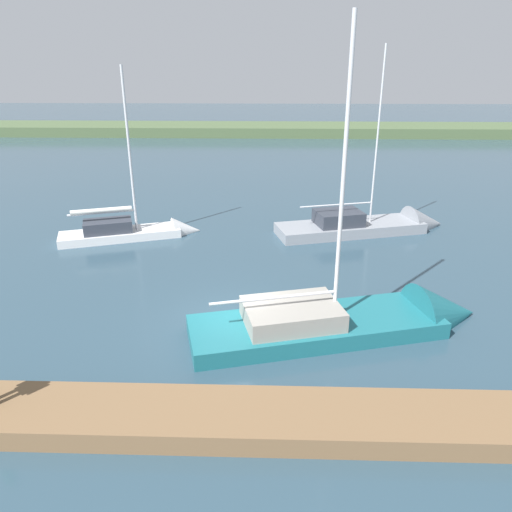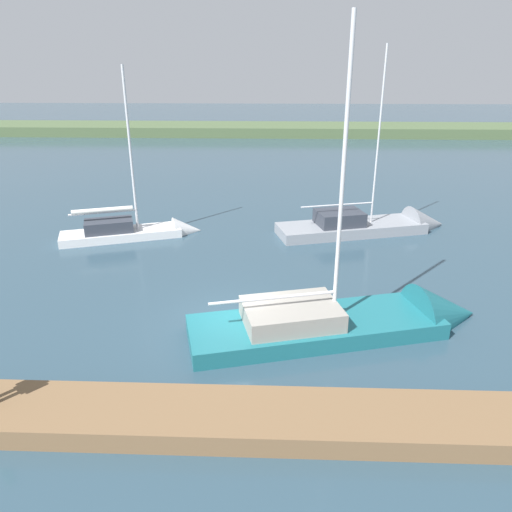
# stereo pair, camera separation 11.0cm
# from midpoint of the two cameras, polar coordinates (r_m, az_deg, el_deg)

# --- Properties ---
(ground_plane) EXTENTS (200.00, 200.00, 0.00)m
(ground_plane) POSITION_cam_midpoint_polar(r_m,az_deg,el_deg) (17.39, -2.97, -7.77)
(ground_plane) COLOR #2D4756
(far_shoreline) EXTENTS (180.00, 8.00, 2.40)m
(far_shoreline) POSITION_cam_midpoint_polar(r_m,az_deg,el_deg) (64.60, 0.61, 14.21)
(far_shoreline) COLOR #4C603D
(far_shoreline) RESTS_ON ground_plane
(dock_pier) EXTENTS (23.41, 1.99, 0.56)m
(dock_pier) POSITION_cam_midpoint_polar(r_m,az_deg,el_deg) (12.84, -5.01, -18.57)
(dock_pier) COLOR brown
(dock_pier) RESTS_ON ground_plane
(sailboat_near_dock) EXTENTS (7.44, 3.93, 9.34)m
(sailboat_near_dock) POSITION_cam_midpoint_polar(r_m,az_deg,el_deg) (26.35, -13.91, 2.61)
(sailboat_near_dock) COLOR white
(sailboat_near_dock) RESTS_ON ground_plane
(sailboat_behind_pier) EXTENTS (9.81, 4.71, 10.49)m
(sailboat_behind_pier) POSITION_cam_midpoint_polar(r_m,az_deg,el_deg) (27.29, 13.88, 3.35)
(sailboat_behind_pier) COLOR gray
(sailboat_behind_pier) RESTS_ON ground_plane
(sailboat_mid_channel) EXTENTS (10.65, 5.10, 11.14)m
(sailboat_mid_channel) POSITION_cam_midpoint_polar(r_m,az_deg,el_deg) (17.27, 12.56, -7.70)
(sailboat_mid_channel) COLOR #1E6B75
(sailboat_mid_channel) RESTS_ON ground_plane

